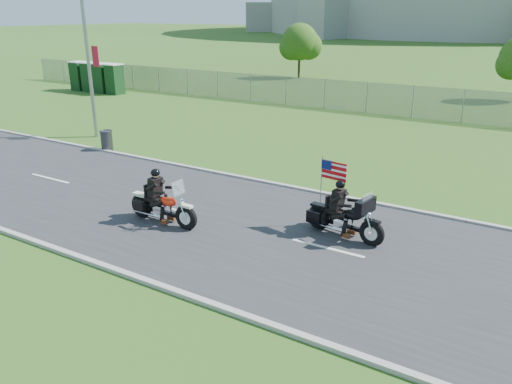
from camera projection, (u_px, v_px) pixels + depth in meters
The scene contains 14 objects.
ground at pixel (212, 220), 16.03m from camera, with size 420.00×420.00×0.00m, color #344D18.
road at pixel (212, 220), 16.03m from camera, with size 120.00×8.00×0.04m, color #28282B.
curb_north at pixel (274, 184), 19.27m from camera, with size 120.00×0.18×0.12m, color #9E9B93.
curb_south at pixel (119, 272), 12.76m from camera, with size 120.00×0.18×0.12m, color #9E9B93.
fence at pixel (325, 94), 34.20m from camera, with size 60.00×0.03×2.00m, color gray.
streetlight at pixel (88, 26), 24.96m from camera, with size 0.90×2.46×10.00m.
porta_toilet_a at pixel (115, 80), 40.04m from camera, with size 1.10×1.10×2.30m, color black.
porta_toilet_b at pixel (102, 79), 40.72m from camera, with size 1.10×1.10×2.30m, color black.
porta_toilet_c at pixel (91, 78), 41.41m from camera, with size 1.10×1.10×2.30m, color black.
porta_toilet_d at pixel (79, 76), 42.09m from camera, with size 1.10×1.10×2.30m, color black.
tree_fence_mid at pixel (300, 44), 49.06m from camera, with size 3.96×3.69×5.30m.
motorcycle_lead at pixel (162, 207), 15.63m from camera, with size 2.66×0.63×1.79m.
motorcycle_follow at pixel (344, 219), 14.65m from camera, with size 2.59×1.00×2.17m.
trash_can at pixel (107, 141), 23.89m from camera, with size 0.55×0.55×0.96m, color #3F3F45.
Camera 1 is at (8.87, -11.88, 6.33)m, focal length 35.00 mm.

